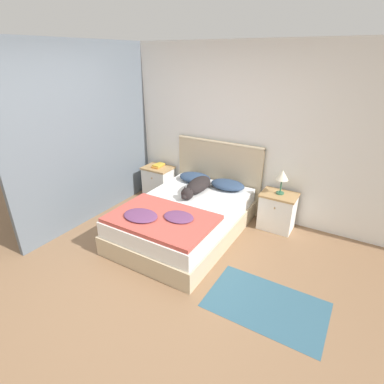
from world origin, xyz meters
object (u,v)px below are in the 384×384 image
bed (185,219)px  pillow_right (228,185)px  table_lamp (282,176)px  book_stack (158,166)px  dog (197,186)px  nightstand_right (277,211)px  nightstand_left (159,182)px  pillow_left (195,177)px

bed → pillow_right: pillow_right is taller
pillow_right → table_lamp: (0.79, 0.07, 0.28)m
book_stack → table_lamp: table_lamp is taller
dog → table_lamp: table_lamp is taller
nightstand_right → table_lamp: table_lamp is taller
table_lamp → book_stack: bearing=179.9°
nightstand_left → pillow_left: bearing=-3.7°
dog → book_stack: 1.12m
dog → bed: bearing=-84.2°
bed → table_lamp: table_lamp is taller
nightstand_right → dog: size_ratio=0.67×
nightstand_left → nightstand_right: 2.15m
book_stack → nightstand_right: bearing=-0.5°
book_stack → nightstand_left: bearing=-80.2°
pillow_left → dog: 0.44m
nightstand_right → nightstand_left: bearing=180.0°
book_stack → bed: bearing=-38.2°
dog → book_stack: size_ratio=3.40×
pillow_left → dog: dog is taller
bed → book_stack: size_ratio=8.40×
pillow_right → dog: dog is taller
bed → dog: dog is taller
bed → book_stack: book_stack is taller
pillow_left → book_stack: pillow_left is taller
pillow_left → pillow_right: (0.58, 0.00, 0.00)m
pillow_left → pillow_right: size_ratio=1.00×
bed → dog: size_ratio=2.47×
pillow_right → book_stack: 1.37m
nightstand_left → pillow_right: (1.37, -0.05, 0.26)m
nightstand_right → pillow_right: pillow_right is taller
pillow_left → table_lamp: 1.40m
pillow_left → pillow_right: 0.58m
nightstand_left → nightstand_right: size_ratio=1.00×
bed → pillow_right: size_ratio=3.78×
nightstand_right → pillow_right: size_ratio=1.03×
bed → pillow_right: bearing=69.5°
nightstand_left → book_stack: bearing=99.8°
dog → pillow_left: bearing=124.3°
pillow_right → nightstand_right: bearing=3.7°
nightstand_right → book_stack: 2.18m
pillow_right → table_lamp: bearing=4.8°
nightstand_right → dog: 1.23m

